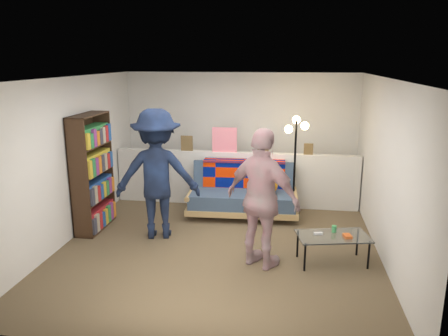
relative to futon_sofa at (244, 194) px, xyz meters
name	(u,v)px	position (x,y,z in m)	size (l,w,h in m)	color
ground	(220,243)	(-0.21, -1.27, -0.38)	(5.00, 5.00, 0.00)	brown
room_shell	(225,126)	(-0.21, -0.80, 1.29)	(4.60, 5.05, 2.45)	silver
half_wall_ledge	(235,179)	(-0.21, 0.53, 0.12)	(4.45, 0.15, 1.00)	silver
ledge_decor	(223,142)	(-0.44, 0.51, 0.80)	(2.97, 0.02, 0.45)	brown
futon_sofa	(244,194)	(0.00, 0.00, 0.00)	(1.92, 0.99, 0.81)	tan
bookshelf	(92,176)	(-2.29, -0.96, 0.48)	(0.31, 0.92, 1.83)	black
coffee_table	(333,237)	(1.37, -1.66, -0.01)	(1.02, 0.70, 0.48)	black
floor_lamp	(296,146)	(0.85, 0.13, 0.84)	(0.40, 0.32, 1.72)	black
person_left	(157,174)	(-1.19, -1.11, 0.60)	(1.26, 0.73, 1.95)	black
person_right	(262,199)	(0.43, -1.88, 0.54)	(1.07, 0.45, 1.83)	pink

